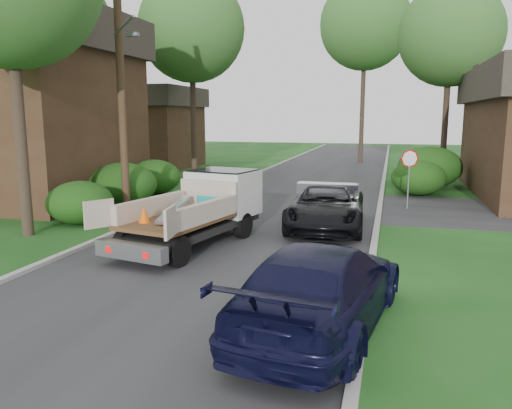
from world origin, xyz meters
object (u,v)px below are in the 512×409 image
at_px(navy_suv, 321,287).
at_px(flatbed_truck, 206,204).
at_px(tree_left_back, 56,22).
at_px(utility_pole, 121,79).
at_px(house_left_far, 145,126).
at_px(tree_left_far, 192,29).
at_px(tree_center_far, 365,24).
at_px(black_pickup, 326,207).
at_px(stop_sign, 409,166).
at_px(tree_right_far, 451,35).
at_px(house_left_near, 16,106).

bearing_deg(navy_suv, flatbed_truck, -43.61).
relative_size(tree_left_back, navy_suv, 2.22).
bearing_deg(tree_left_back, utility_pole, -43.26).
bearing_deg(navy_suv, house_left_far, -48.06).
distance_m(tree_left_far, tree_left_back, 7.63).
height_order(tree_center_far, black_pickup, tree_center_far).
xyz_separation_m(house_left_far, flatbed_truck, (12.55, -20.15, -1.90)).
height_order(stop_sign, tree_right_far, tree_right_far).
height_order(tree_center_far, flatbed_truck, tree_center_far).
height_order(house_left_far, tree_left_far, tree_left_far).
bearing_deg(navy_suv, utility_pole, -35.86).
bearing_deg(tree_left_far, tree_center_far, 53.84).
relative_size(utility_pole, tree_left_far, 0.82).
height_order(tree_center_far, navy_suv, tree_center_far).
height_order(tree_left_far, flatbed_truck, tree_left_far).
bearing_deg(utility_pole, tree_left_back, 136.74).
bearing_deg(tree_left_far, stop_sign, -32.21).
distance_m(stop_sign, tree_center_far, 23.15).
relative_size(house_left_near, tree_left_back, 0.81).
relative_size(house_left_far, navy_suv, 1.40).
height_order(tree_left_back, black_pickup, tree_left_back).
bearing_deg(utility_pole, tree_left_far, 99.54).
xyz_separation_m(house_left_near, tree_left_far, (4.50, 10.00, 4.70)).
relative_size(black_pickup, navy_suv, 0.99).
bearing_deg(navy_suv, house_left_near, -26.22).
bearing_deg(tree_left_back, flatbed_truck, -40.50).
xyz_separation_m(utility_pole, tree_left_back, (-8.52, 8.02, 3.80)).
bearing_deg(flatbed_truck, black_pickup, 50.43).
relative_size(house_left_far, tree_left_far, 0.62).
distance_m(tree_right_far, tree_center_far, 11.68).
relative_size(tree_left_far, flatbed_truck, 2.06).
bearing_deg(house_left_near, tree_right_far, 33.69).
height_order(utility_pole, flatbed_truck, utility_pole).
xyz_separation_m(house_left_far, tree_center_far, (15.50, 8.00, 7.93)).
distance_m(tree_right_far, tree_left_back, 22.62).
distance_m(house_left_far, navy_suv, 30.84).
bearing_deg(utility_pole, stop_sign, 20.62).
bearing_deg(tree_right_far, stop_sign, -101.81).
bearing_deg(stop_sign, house_left_near, -173.37).
relative_size(house_left_near, tree_center_far, 0.67).
xyz_separation_m(stop_sign, tree_right_far, (2.30, 11.00, 6.70)).
relative_size(tree_left_back, black_pickup, 2.24).
bearing_deg(stop_sign, black_pickup, -121.89).
relative_size(flatbed_truck, black_pickup, 1.11).
height_order(tree_right_far, black_pickup, tree_right_far).
height_order(stop_sign, house_left_far, house_left_far).
bearing_deg(stop_sign, tree_left_back, 168.23).
relative_size(utility_pole, navy_suv, 1.85).
height_order(house_left_far, tree_right_far, tree_right_far).
xyz_separation_m(tree_left_far, tree_right_far, (15.00, 3.00, -0.50)).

